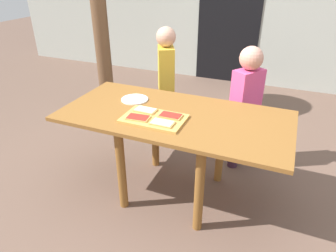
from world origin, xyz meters
The scene contains 11 objects.
ground_plane centered at (0.00, 0.00, 0.00)m, with size 16.00×16.00×0.00m, color brown.
house_door centered at (-0.25, 2.77, 1.00)m, with size 0.90×0.02×2.00m, color black.
dining_table centered at (0.00, 0.00, 0.59)m, with size 1.60×0.77×0.69m.
cutting_board centered at (-0.10, -0.13, 0.70)m, with size 0.42×0.27×0.02m, color gold.
pizza_slice_near_right centered at (-0.01, -0.19, 0.71)m, with size 0.15×0.09×0.01m.
pizza_slice_far_left centered at (-0.19, -0.06, 0.71)m, with size 0.16×0.10×0.01m.
pizza_slice_near_left centered at (-0.19, -0.18, 0.71)m, with size 0.16×0.11×0.01m.
pizza_slice_far_right centered at (0.00, -0.07, 0.71)m, with size 0.15×0.09×0.01m.
plate_white_left centered at (-0.37, 0.12, 0.70)m, with size 0.21×0.21×0.01m, color white.
child_left centered at (-0.37, 0.73, 0.66)m, with size 0.23×0.28×1.14m.
child_right centered at (0.40, 0.59, 0.62)m, with size 0.25×0.28×1.07m.
Camera 1 is at (0.68, -1.77, 1.61)m, focal length 32.32 mm.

